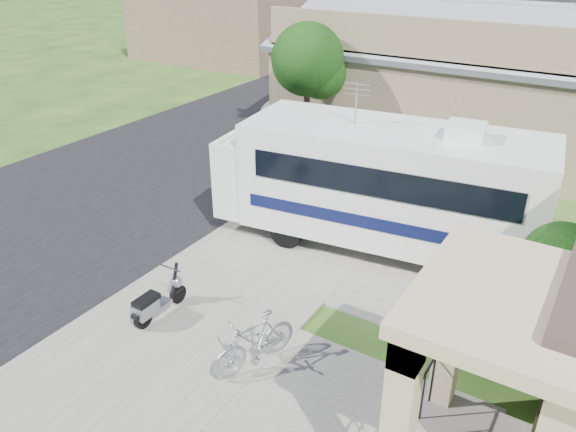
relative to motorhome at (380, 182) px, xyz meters
The scene contains 18 objects.
ground 4.91m from the motorhome, 100.60° to the right, with size 120.00×120.00×0.00m, color #1D3B0F.
street_slab 10.13m from the motorhome, 146.69° to the left, with size 9.00×80.00×0.02m, color black.
sidewalk_slab 6.03m from the motorhome, 108.60° to the left, with size 4.00×80.00×0.06m, color #5E5D55.
driveway_slab 1.82m from the motorhome, ahead, with size 7.00×6.00×0.05m, color #5E5D55.
walk_slab 6.16m from the motorhome, 68.66° to the right, with size 4.00×3.00×0.05m, color #5E5D55.
warehouse 9.49m from the motorhome, 95.11° to the left, with size 12.50×8.40×5.04m.
distant_bldg_far 24.98m from the motorhome, 135.59° to the left, with size 10.00×8.00×4.00m, color brown.
distant_bldg_near 33.47m from the motorhome, 118.25° to the left, with size 8.00×7.00×3.20m, color #746048.
street_tree_a 6.60m from the motorhome, 135.06° to the left, with size 2.44×2.40×4.58m.
street_tree_b 15.32m from the motorhome, 107.36° to the left, with size 2.44×2.40×4.73m.
street_tree_c 24.01m from the motorhome, 100.93° to the left, with size 2.44×2.40×4.42m.
motorhome is the anchor object (origin of this frame).
shrub 5.18m from the motorhome, 31.50° to the right, with size 2.42×2.31×2.97m.
scooter 5.91m from the motorhome, 115.44° to the right, with size 0.50×1.44×0.95m.
bicycle 5.45m from the motorhome, 89.79° to the right, with size 0.49×1.74×1.04m, color #97979E.
pickup_truck 10.82m from the motorhome, 128.84° to the left, with size 2.57×5.57×1.55m, color silver.
van 16.66m from the motorhome, 115.16° to the left, with size 2.43×5.97×1.73m, color silver.
garden_hose 6.13m from the motorhome, 59.48° to the right, with size 0.43×0.43×0.19m, color #13612B.
Camera 1 is at (5.54, -7.18, 7.05)m, focal length 35.00 mm.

